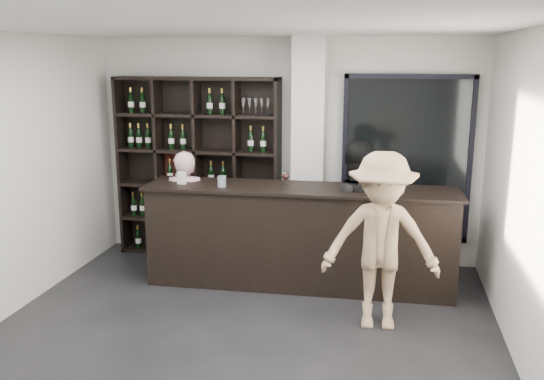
% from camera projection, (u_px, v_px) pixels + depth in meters
% --- Properties ---
extents(floor, '(5.00, 5.50, 0.01)m').
position_uv_depth(floor, '(232.00, 353.00, 5.28)').
color(floor, black).
rests_on(floor, ground).
extents(wine_shelf, '(2.20, 0.35, 2.40)m').
position_uv_depth(wine_shelf, '(198.00, 168.00, 7.68)').
color(wine_shelf, black).
rests_on(wine_shelf, floor).
extents(structural_column, '(0.40, 0.40, 2.90)m').
position_uv_depth(structural_column, '(309.00, 155.00, 7.24)').
color(structural_column, silver).
rests_on(structural_column, floor).
extents(glass_panel, '(1.60, 0.08, 2.10)m').
position_uv_depth(glass_panel, '(406.00, 159.00, 7.23)').
color(glass_panel, black).
rests_on(glass_panel, floor).
extents(tasting_counter, '(3.61, 0.74, 1.19)m').
position_uv_depth(tasting_counter, '(299.00, 237.00, 6.73)').
color(tasting_counter, black).
rests_on(tasting_counter, floor).
extents(taster_pink, '(0.61, 0.45, 1.55)m').
position_uv_depth(taster_pink, '(186.00, 213.00, 7.08)').
color(taster_pink, '#DCA6B1').
rests_on(taster_pink, floor).
extents(taster_black, '(0.97, 0.84, 1.73)m').
position_uv_depth(taster_black, '(352.00, 215.00, 6.67)').
color(taster_black, black).
rests_on(taster_black, floor).
extents(customer, '(1.19, 0.73, 1.78)m').
position_uv_depth(customer, '(381.00, 242.00, 5.62)').
color(customer, '#A38361').
rests_on(customer, floor).
extents(wine_glass, '(0.11, 0.11, 0.22)m').
position_uv_depth(wine_glass, '(286.00, 178.00, 6.56)').
color(wine_glass, white).
rests_on(wine_glass, tasting_counter).
extents(spit_cup, '(0.11, 0.11, 0.13)m').
position_uv_depth(spit_cup, '(222.00, 182.00, 6.60)').
color(spit_cup, silver).
rests_on(spit_cup, tasting_counter).
extents(napkin_stack, '(0.13, 0.13, 0.02)m').
position_uv_depth(napkin_stack, '(386.00, 188.00, 6.51)').
color(napkin_stack, white).
rests_on(napkin_stack, tasting_counter).
extents(card_stand, '(0.11, 0.07, 0.15)m').
position_uv_depth(card_stand, '(182.00, 178.00, 6.75)').
color(card_stand, white).
rests_on(card_stand, tasting_counter).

